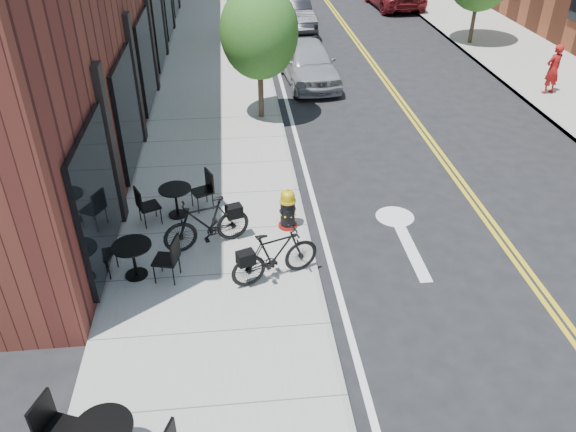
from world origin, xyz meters
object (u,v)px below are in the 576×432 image
fire_hydrant (288,209)px  parked_car_a (308,62)px  pedestrian (553,69)px  parked_car_b (289,12)px  bistro_set_b (133,256)px  bistro_set_c (176,198)px  bicycle_left (206,223)px  bicycle_right (275,255)px

fire_hydrant → parked_car_a: size_ratio=0.22×
pedestrian → parked_car_b: bearing=-67.3°
bistro_set_b → bistro_set_c: bistro_set_b is taller
bicycle_left → pedestrian: (11.02, 7.52, 0.27)m
parked_car_a → fire_hydrant: bearing=-104.6°
bistro_set_b → parked_car_b: parked_car_b is taller
bistro_set_b → parked_car_b: (4.72, 17.56, 0.23)m
parked_car_b → pedestrian: pedestrian is taller
bistro_set_b → pedestrian: bearing=48.1°
bicycle_right → parked_car_b: (2.13, 17.90, 0.16)m
bicycle_right → bistro_set_b: bearing=62.5°
parked_car_b → bistro_set_b: bearing=-109.1°
bistro_set_b → bistro_set_c: 2.13m
bistro_set_b → pedestrian: (12.34, 8.36, 0.35)m
bicycle_right → pedestrian: pedestrian is taller
parked_car_a → pedestrian: 8.00m
bistro_set_c → parked_car_b: 16.06m
bicycle_right → pedestrian: size_ratio=1.08×
pedestrian → bicycle_left: bearing=17.4°
bistro_set_b → parked_car_a: (4.65, 10.54, 0.14)m
fire_hydrant → parked_car_b: parked_car_b is taller
bicycle_left → pedestrian: 13.34m
parked_car_a → parked_car_b: bearing=85.1°
bistro_set_c → parked_car_a: size_ratio=0.39×
bicycle_right → bistro_set_b: 2.61m
bistro_set_b → parked_car_a: 11.52m
bicycle_left → bistro_set_b: (-1.32, -0.83, -0.08)m
bistro_set_c → pedestrian: bearing=3.5°
parked_car_a → pedestrian: bearing=-20.2°
bicycle_right → bistro_set_c: 3.07m
bicycle_left → parked_car_a: parked_car_a is taller
parked_car_b → fire_hydrant: bearing=-100.2°
bicycle_left → bistro_set_b: size_ratio=1.03×
parked_car_b → bistro_set_c: bearing=-108.8°
bistro_set_c → pedestrian: pedestrian is taller
bicycle_left → parked_car_b: parked_car_b is taller
bistro_set_b → bistro_set_c: (0.64, 2.03, -0.01)m
fire_hydrant → bistro_set_b: fire_hydrant is taller
bicycle_right → bicycle_left: bearing=27.1°
bicycle_left → bistro_set_c: bicycle_left is taller
fire_hydrant → bicycle_right: (-0.40, -1.68, 0.09)m
bicycle_right → parked_car_b: 18.03m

